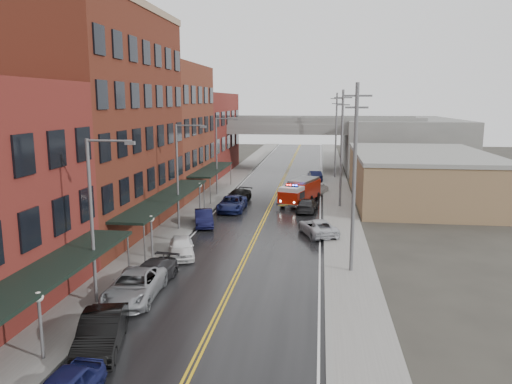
{
  "coord_description": "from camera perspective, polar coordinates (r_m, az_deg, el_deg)",
  "views": [
    {
      "loc": [
        5.06,
        -16.21,
        10.91
      ],
      "look_at": [
        -0.46,
        26.54,
        3.0
      ],
      "focal_mm": 35.0,
      "sensor_mm": 36.0,
      "label": 1
    }
  ],
  "objects": [
    {
      "name": "awning_1",
      "position": [
        41.92,
        -10.2,
        -0.66
      ],
      "size": [
        2.6,
        18.0,
        3.09
      ],
      "color": "black",
      "rests_on": "ground"
    },
    {
      "name": "globe_lamp_2",
      "position": [
        48.38,
        -6.46,
        0.1
      ],
      "size": [
        0.44,
        0.44,
        3.12
      ],
      "color": "#59595B",
      "rests_on": "ground"
    },
    {
      "name": "parked_car_left_3",
      "position": [
        30.96,
        -11.84,
        -9.11
      ],
      "size": [
        2.55,
        4.93,
        1.37
      ],
      "primitive_type": "imported",
      "rotation": [
        0.0,
        0.0,
        -0.14
      ],
      "color": "#262629",
      "rests_on": "ground"
    },
    {
      "name": "globe_lamp_0",
      "position": [
        23.17,
        -23.52,
        -12.28
      ],
      "size": [
        0.44,
        0.44,
        3.12
      ],
      "color": "#59595B",
      "rests_on": "ground"
    },
    {
      "name": "brick_building_b",
      "position": [
        43.34,
        -17.86,
        7.38
      ],
      "size": [
        9.0,
        20.0,
        18.0
      ],
      "primitive_type": "cube",
      "color": "#522315",
      "rests_on": "ground"
    },
    {
      "name": "parked_car_right_2",
      "position": [
        59.79,
        7.2,
        0.47
      ],
      "size": [
        2.61,
        4.3,
        1.37
      ],
      "primitive_type": "imported",
      "rotation": [
        0.0,
        0.0,
        2.88
      ],
      "color": "white",
      "rests_on": "ground"
    },
    {
      "name": "street_lamp_0",
      "position": [
        27.45,
        -17.86,
        -2.14
      ],
      "size": [
        2.64,
        0.22,
        9.0
      ],
      "color": "#59595B",
      "rests_on": "ground"
    },
    {
      "name": "parked_car_right_3",
      "position": [
        69.16,
        6.74,
        1.85
      ],
      "size": [
        2.2,
        4.56,
        1.44
      ],
      "primitive_type": "imported",
      "rotation": [
        0.0,
        0.0,
        3.3
      ],
      "color": "black",
      "rests_on": "ground"
    },
    {
      "name": "parked_car_right_1",
      "position": [
        49.87,
        5.87,
        -1.52
      ],
      "size": [
        2.34,
        4.73,
        1.32
      ],
      "primitive_type": "imported",
      "rotation": [
        0.0,
        0.0,
        3.03
      ],
      "color": "#252628",
      "rests_on": "ground"
    },
    {
      "name": "utility_pole_2",
      "position": [
        71.39,
        9.13,
        6.57
      ],
      "size": [
        1.8,
        0.24,
        12.0
      ],
      "color": "#59595B",
      "rests_on": "ground"
    },
    {
      "name": "brick_building_far",
      "position": [
        76.6,
        -6.56,
        6.66
      ],
      "size": [
        9.0,
        20.0,
        12.0
      ],
      "primitive_type": "cube",
      "color": "maroon",
      "rests_on": "ground"
    },
    {
      "name": "utility_pole_0",
      "position": [
        31.62,
        11.17,
        1.83
      ],
      "size": [
        1.8,
        0.24,
        12.0
      ],
      "color": "#59595B",
      "rests_on": "ground"
    },
    {
      "name": "awning_0",
      "position": [
        25.07,
        -23.46,
        -8.91
      ],
      "size": [
        2.6,
        16.0,
        3.09
      ],
      "color": "black",
      "rests_on": "ground"
    },
    {
      "name": "fire_truck",
      "position": [
        53.61,
        5.05,
        0.12
      ],
      "size": [
        4.51,
        7.35,
        2.56
      ],
      "rotation": [
        0.0,
        0.0,
        -0.33
      ],
      "color": "#AE1808",
      "rests_on": "ground"
    },
    {
      "name": "utility_pole_1",
      "position": [
        51.46,
        9.76,
        5.12
      ],
      "size": [
        1.8,
        0.24,
        12.0
      ],
      "color": "#59595B",
      "rests_on": "ground"
    },
    {
      "name": "road",
      "position": [
        47.74,
        1.09,
        -2.8
      ],
      "size": [
        11.0,
        160.0,
        0.02
      ],
      "primitive_type": "cube",
      "color": "black",
      "rests_on": "ground"
    },
    {
      "name": "parked_car_left_7",
      "position": [
        54.5,
        -2.12,
        -0.44
      ],
      "size": [
        3.03,
        4.94,
        1.34
      ],
      "primitive_type": "imported",
      "rotation": [
        0.0,
        0.0,
        -0.27
      ],
      "color": "black",
      "rests_on": "ground"
    },
    {
      "name": "sidewalk_right",
      "position": [
        47.51,
        9.88,
        -2.94
      ],
      "size": [
        3.0,
        160.0,
        0.15
      ],
      "primitive_type": "cube",
      "color": "slate",
      "rests_on": "ground"
    },
    {
      "name": "globe_lamp_1",
      "position": [
        35.25,
        -11.88,
        -3.94
      ],
      "size": [
        0.44,
        0.44,
        3.12
      ],
      "color": "#59595B",
      "rests_on": "ground"
    },
    {
      "name": "right_far_block",
      "position": [
        87.44,
        15.93,
        5.47
      ],
      "size": [
        18.0,
        30.0,
        8.0
      ],
      "primitive_type": "cube",
      "color": "slate",
      "rests_on": "ground"
    },
    {
      "name": "overpass",
      "position": [
        78.52,
        3.68,
        6.78
      ],
      "size": [
        40.0,
        10.0,
        7.5
      ],
      "color": "slate",
      "rests_on": "ground"
    },
    {
      "name": "parked_car_left_2",
      "position": [
        28.94,
        -13.73,
        -10.41
      ],
      "size": [
        2.89,
        5.7,
        1.55
      ],
      "primitive_type": "imported",
      "rotation": [
        0.0,
        0.0,
        0.06
      ],
      "color": "gray",
      "rests_on": "ground"
    },
    {
      "name": "parked_car_left_6",
      "position": [
        50.02,
        -2.76,
        -1.33
      ],
      "size": [
        2.53,
        5.44,
        1.51
      ],
      "primitive_type": "imported",
      "rotation": [
        0.0,
        0.0,
        0.01
      ],
      "color": "#121845",
      "rests_on": "ground"
    },
    {
      "name": "parked_car_left_4",
      "position": [
        35.85,
        -8.52,
        -6.22
      ],
      "size": [
        2.88,
        4.58,
        1.45
      ],
      "primitive_type": "imported",
      "rotation": [
        0.0,
        0.0,
        0.3
      ],
      "color": "white",
      "rests_on": "ground"
    },
    {
      "name": "sidewalk_left",
      "position": [
        49.04,
        -7.43,
        -2.45
      ],
      "size": [
        3.0,
        160.0,
        0.15
      ],
      "primitive_type": "cube",
      "color": "slate",
      "rests_on": "ground"
    },
    {
      "name": "parked_car_right_0",
      "position": [
        41.29,
        7.07,
        -4.02
      ],
      "size": [
        3.79,
        5.39,
        1.37
      ],
      "primitive_type": "imported",
      "rotation": [
        0.0,
        0.0,
        3.48
      ],
      "color": "#B4B6BD",
      "rests_on": "ground"
    },
    {
      "name": "street_lamp_1",
      "position": [
        42.24,
        -8.67,
        2.49
      ],
      "size": [
        2.64,
        0.22,
        9.0
      ],
      "color": "#59595B",
      "rests_on": "ground"
    },
    {
      "name": "parked_car_left_1",
      "position": [
        23.92,
        -17.27,
        -15.05
      ],
      "size": [
        2.85,
        5.23,
        1.63
      ],
      "primitive_type": "imported",
      "rotation": [
        0.0,
        0.0,
        0.24
      ],
      "color": "black",
      "rests_on": "ground"
    },
    {
      "name": "tan_building",
      "position": [
        57.87,
        18.19,
        1.52
      ],
      "size": [
        14.0,
        22.0,
        5.0
      ],
      "primitive_type": "cube",
      "color": "#886849",
      "rests_on": "ground"
    },
    {
      "name": "curb_right",
      "position": [
        47.46,
        7.89,
        -2.9
      ],
      "size": [
        0.3,
        160.0,
        0.15
      ],
      "primitive_type": "cube",
      "color": "gray",
      "rests_on": "ground"
    },
    {
      "name": "brick_building_c",
      "position": [
        59.7,
        -10.64,
        6.95
      ],
      "size": [
        9.0,
        15.0,
        15.0
      ],
      "primitive_type": "cube",
      "color": "brown",
      "rests_on": "ground"
    },
    {
      "name": "curb_left",
      "position": [
        48.65,
        -5.55,
        -2.52
      ],
      "size": [
        0.3,
        160.0,
        0.15
      ],
      "primitive_type": "cube",
      "color": "gray",
      "rests_on": "ground"
    },
    {
      "name": "awning_2",
      "position": [
        58.62,
        -5.07,
        2.59
      ],
      "size": [
        2.6,
        13.0,
        3.09
      ],
      "color": "black",
      "rests_on": "ground"
    },
    {
      "name": "parked_car_left_5",
      "position": [
        44.24,
        -5.99,
        -2.98
      ],
      "size": [
        2.66,
        4.61,
        1.44
      ],
      "primitive_type": "imported",
      "rotation": [
        0.0,
        0.0,
        0.28
      ],
      "color": "black",
      "rests_on": "ground"
    },
    {
      "name": "street_lamp_2",
      "position": [
        57.68,
        -4.3,
        4.67
      ],
      "size": [
        2.64,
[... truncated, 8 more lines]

